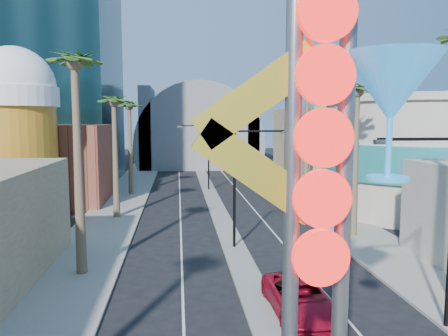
{
  "coord_description": "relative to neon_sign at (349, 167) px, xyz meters",
  "views": [
    {
      "loc": [
        -3.65,
        -8.0,
        8.57
      ],
      "look_at": [
        -0.54,
        21.38,
        5.26
      ],
      "focal_mm": 35.0,
      "sensor_mm": 36.0,
      "label": 1
    }
  ],
  "objects": [
    {
      "name": "sidewalk_west",
      "position": [
        -10.32,
        32.04,
        -7.23
      ],
      "size": [
        5.0,
        100.0,
        0.15
      ],
      "primitive_type": "cube",
      "color": "gray",
      "rests_on": "ground"
    },
    {
      "name": "sidewalk_east",
      "position": [
        8.68,
        32.04,
        -7.23
      ],
      "size": [
        5.0,
        100.0,
        0.15
      ],
      "primitive_type": "cube",
      "color": "gray",
      "rests_on": "ground"
    },
    {
      "name": "median",
      "position": [
        -0.82,
        35.04,
        -7.23
      ],
      "size": [
        1.6,
        84.0,
        0.15
      ],
      "primitive_type": "cube",
      "color": "gray",
      "rests_on": "ground"
    },
    {
      "name": "brick_filler_west",
      "position": [
        -16.82,
        35.04,
        -3.31
      ],
      "size": [
        10.0,
        10.0,
        8.0
      ],
      "primitive_type": "cube",
      "color": "brown",
      "rests_on": "ground"
    },
    {
      "name": "filler_east",
      "position": [
        15.18,
        45.04,
        -2.31
      ],
      "size": [
        10.0,
        20.0,
        10.0
      ],
      "primitive_type": "cube",
      "color": "#92795E",
      "rests_on": "ground"
    },
    {
      "name": "beer_mug",
      "position": [
        -17.82,
        27.04,
        0.54
      ],
      "size": [
        7.0,
        7.0,
        14.5
      ],
      "color": "#B36C17",
      "rests_on": "ground"
    },
    {
      "name": "turquoise_building",
      "position": [
        17.18,
        27.04,
        -2.06
      ],
      "size": [
        16.6,
        16.6,
        10.6
      ],
      "color": "#AFA594",
      "rests_on": "ground"
    },
    {
      "name": "canopy",
      "position": [
        -0.82,
        69.04,
        -3.0
      ],
      "size": [
        22.0,
        16.0,
        22.0
      ],
      "color": "slate",
      "rests_on": "ground"
    },
    {
      "name": "neon_sign",
      "position": [
        0.0,
        0.0,
        0.0
      ],
      "size": [
        6.53,
        2.6,
        12.55
      ],
      "color": "gray",
      "rests_on": "ground"
    },
    {
      "name": "streetlight_0",
      "position": [
        -0.27,
        17.04,
        -2.43
      ],
      "size": [
        3.79,
        0.25,
        8.0
      ],
      "color": "black",
      "rests_on": "ground"
    },
    {
      "name": "streetlight_1",
      "position": [
        -1.36,
        41.04,
        -2.43
      ],
      "size": [
        3.79,
        0.25,
        8.0
      ],
      "color": "black",
      "rests_on": "ground"
    },
    {
      "name": "streetlight_2",
      "position": [
        5.91,
        5.04,
        -2.47
      ],
      "size": [
        3.45,
        0.25,
        8.0
      ],
      "color": "black",
      "rests_on": "ground"
    },
    {
      "name": "palm_1",
      "position": [
        -9.82,
        13.04,
        3.52
      ],
      "size": [
        2.4,
        2.4,
        12.7
      ],
      "color": "brown",
      "rests_on": "ground"
    },
    {
      "name": "palm_2",
      "position": [
        -9.82,
        27.04,
        2.17
      ],
      "size": [
        2.4,
        2.4,
        11.2
      ],
      "color": "brown",
      "rests_on": "ground"
    },
    {
      "name": "palm_3",
      "position": [
        -9.82,
        39.04,
        2.17
      ],
      "size": [
        2.4,
        2.4,
        11.2
      ],
      "color": "brown",
      "rests_on": "ground"
    },
    {
      "name": "palm_6",
      "position": [
        8.18,
        19.04,
        2.62
      ],
      "size": [
        2.4,
        2.4,
        11.7
      ],
      "color": "brown",
      "rests_on": "ground"
    },
    {
      "name": "palm_7",
      "position": [
        8.18,
        31.04,
        3.52
      ],
      "size": [
        2.4,
        2.4,
        12.7
      ],
      "color": "brown",
      "rests_on": "ground"
    },
    {
      "name": "red_pickup",
      "position": [
        0.8,
        7.02,
        -6.56
      ],
      "size": [
        2.64,
        5.46,
        1.5
      ],
      "primitive_type": "imported",
      "rotation": [
        0.0,
        0.0,
        0.03
      ],
      "color": "#AC0D26",
      "rests_on": "ground"
    }
  ]
}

